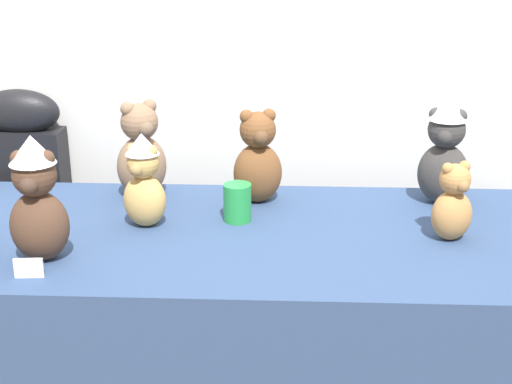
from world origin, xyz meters
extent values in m
cube|color=silver|center=(0.00, 0.89, 1.30)|extent=(7.00, 0.08, 2.60)
cube|color=navy|center=(0.00, 0.25, 0.40)|extent=(2.00, 0.77, 0.79)
cube|color=black|center=(-0.83, 0.77, 0.47)|extent=(0.28, 0.12, 0.93)
ellipsoid|color=black|center=(-0.83, 0.77, 1.00)|extent=(0.28, 0.12, 0.15)
ellipsoid|color=#7F6047|center=(-0.37, 0.53, 0.89)|extent=(0.20, 0.20, 0.19)
sphere|color=#7F6047|center=(-0.37, 0.53, 1.03)|extent=(0.12, 0.12, 0.12)
sphere|color=#7F6047|center=(-0.40, 0.51, 1.07)|extent=(0.04, 0.04, 0.04)
sphere|color=#7F6047|center=(-0.34, 0.55, 1.07)|extent=(0.04, 0.04, 0.04)
sphere|color=brown|center=(-0.34, 0.49, 1.02)|extent=(0.05, 0.05, 0.05)
ellipsoid|color=#383533|center=(0.55, 0.51, 0.88)|extent=(0.18, 0.16, 0.19)
sphere|color=#383533|center=(0.55, 0.51, 1.02)|extent=(0.11, 0.11, 0.11)
sphere|color=#383533|center=(0.52, 0.52, 1.07)|extent=(0.04, 0.04, 0.04)
sphere|color=#383533|center=(0.59, 0.50, 1.07)|extent=(0.04, 0.04, 0.04)
sphere|color=#32302E|center=(0.54, 0.46, 1.01)|extent=(0.05, 0.05, 0.05)
cone|color=silver|center=(0.55, 0.51, 1.09)|extent=(0.12, 0.12, 0.07)
ellipsoid|color=brown|center=(-0.01, 0.50, 0.88)|extent=(0.17, 0.16, 0.18)
sphere|color=brown|center=(-0.01, 0.50, 1.02)|extent=(0.11, 0.11, 0.11)
sphere|color=brown|center=(-0.04, 0.49, 1.06)|extent=(0.04, 0.04, 0.04)
sphere|color=brown|center=(0.03, 0.50, 1.06)|extent=(0.04, 0.04, 0.04)
sphere|color=brown|center=(0.01, 0.45, 1.01)|extent=(0.05, 0.05, 0.05)
ellipsoid|color=#B27A42|center=(0.53, 0.23, 0.86)|extent=(0.14, 0.13, 0.14)
sphere|color=#B27A42|center=(0.53, 0.23, 0.96)|extent=(0.08, 0.08, 0.08)
sphere|color=#B27A42|center=(0.50, 0.22, 1.00)|extent=(0.03, 0.03, 0.03)
sphere|color=#B27A42|center=(0.55, 0.24, 1.00)|extent=(0.03, 0.03, 0.03)
sphere|color=olive|center=(0.54, 0.20, 0.96)|extent=(0.03, 0.03, 0.03)
ellipsoid|color=tan|center=(-0.31, 0.29, 0.87)|extent=(0.15, 0.13, 0.15)
sphere|color=tan|center=(-0.31, 0.29, 0.98)|extent=(0.09, 0.09, 0.09)
sphere|color=tan|center=(-0.34, 0.30, 1.01)|extent=(0.03, 0.03, 0.03)
sphere|color=tan|center=(-0.29, 0.28, 1.01)|extent=(0.03, 0.03, 0.03)
sphere|color=olive|center=(-0.32, 0.25, 0.97)|extent=(0.04, 0.04, 0.04)
cone|color=silver|center=(-0.31, 0.29, 1.03)|extent=(0.09, 0.09, 0.06)
ellipsoid|color=#4C3323|center=(-0.54, 0.06, 0.88)|extent=(0.15, 0.13, 0.18)
sphere|color=#4C3323|center=(-0.54, 0.06, 1.02)|extent=(0.11, 0.11, 0.11)
sphere|color=#4C3323|center=(-0.57, 0.06, 1.06)|extent=(0.04, 0.04, 0.04)
sphere|color=#4C3323|center=(-0.50, 0.06, 1.06)|extent=(0.04, 0.04, 0.04)
sphere|color=#412E23|center=(-0.53, 0.01, 1.01)|extent=(0.05, 0.05, 0.05)
cone|color=silver|center=(-0.54, 0.06, 1.08)|extent=(0.12, 0.12, 0.07)
cylinder|color=#238C3D|center=(-0.06, 0.34, 0.85)|extent=(0.08, 0.08, 0.11)
cube|color=white|center=(-0.54, -0.05, 0.82)|extent=(0.07, 0.01, 0.05)
camera|label=1|loc=(0.08, -1.62, 1.60)|focal=51.72mm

